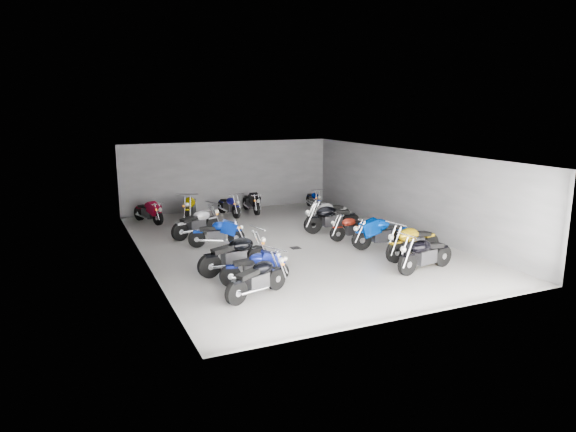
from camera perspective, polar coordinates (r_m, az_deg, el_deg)
name	(u,v)px	position (r m, az deg, el deg)	size (l,w,h in m)	color
ground	(290,244)	(18.25, 0.18, -3.19)	(14.00, 14.00, 0.00)	#9C9A94
wall_back	(229,176)	(24.37, -6.61, 4.46)	(10.00, 0.10, 3.20)	gray
wall_left	(143,212)	(16.52, -15.85, 0.42)	(0.10, 14.00, 3.20)	gray
wall_right	(407,191)	(20.43, 13.09, 2.75)	(0.10, 14.00, 3.20)	gray
ceiling	(290,154)	(17.67, 0.18, 6.94)	(10.00, 14.00, 0.04)	black
drain_grate	(295,248)	(17.81, 0.84, -3.56)	(0.32, 0.32, 0.01)	black
motorcycle_left_a	(258,278)	(13.26, -3.38, -6.93)	(1.95, 0.96, 0.91)	black
motorcycle_left_b	(255,268)	(14.19, -3.63, -5.75)	(1.95, 0.47, 0.86)	black
motorcycle_left_c	(235,255)	(15.17, -5.94, -4.29)	(2.28, 0.61, 1.01)	black
motorcycle_left_e	(217,233)	(18.05, -7.86, -1.92)	(1.94, 0.63, 0.87)	black
motorcycle_left_f	(197,223)	(19.51, -10.05, -0.77)	(2.07, 0.99, 0.96)	black
motorcycle_right_a	(425,254)	(15.78, 14.98, -4.09)	(2.18, 0.58, 0.96)	black
motorcycle_right_b	(413,242)	(16.91, 13.67, -2.83)	(2.30, 0.63, 1.02)	black
motorcycle_right_c	(382,233)	(17.94, 10.39, -1.88)	(2.24, 0.56, 0.99)	black
motorcycle_right_d	(353,228)	(18.93, 7.22, -1.29)	(1.91, 0.38, 0.84)	black
motorcycle_right_e	(331,218)	(19.95, 4.84, -0.25)	(2.31, 0.51, 1.02)	black
motorcycle_right_f	(329,213)	(21.07, 4.60, 0.33)	(2.14, 0.70, 0.96)	black
motorcycle_back_a	(149,212)	(22.27, -15.23, 0.47)	(0.93, 1.88, 0.88)	black
motorcycle_back_b	(190,208)	(22.35, -10.80, 0.93)	(0.97, 2.24, 1.03)	black
motorcycle_back_c	(229,205)	(23.03, -6.56, 1.17)	(0.51, 1.96, 0.87)	black
motorcycle_back_d	(252,202)	(23.65, -4.07, 1.55)	(0.39, 2.03, 0.90)	black
motorcycle_back_f	(314,199)	(24.54, 2.86, 1.85)	(0.44, 1.85, 0.81)	black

